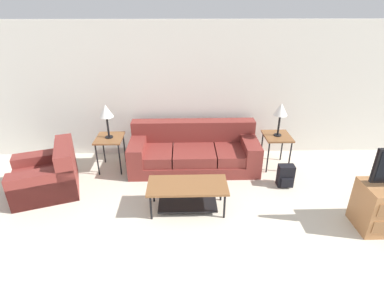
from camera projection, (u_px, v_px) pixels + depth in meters
wall_back at (193, 92)px, 5.78m from camera, size 8.65×0.06×2.60m
couch at (194, 152)px, 5.67m from camera, size 2.36×0.97×0.82m
armchair at (48, 176)px, 4.92m from camera, size 1.21×1.19×0.80m
coffee_table at (188, 191)px, 4.45m from camera, size 1.18×0.55×0.45m
side_table_left at (110, 141)px, 5.47m from camera, size 0.48×0.55×0.64m
side_table_right at (277, 139)px, 5.55m from camera, size 0.48×0.55×0.64m
table_lamp_left at (106, 112)px, 5.23m from camera, size 0.25×0.25×0.62m
table_lamp_right at (281, 110)px, 5.31m from camera, size 0.25×0.25×0.62m
backpack at (286, 176)px, 5.09m from camera, size 0.26×0.24×0.39m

